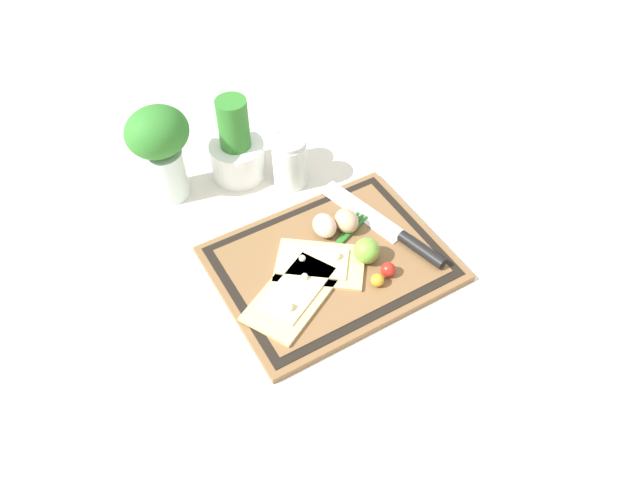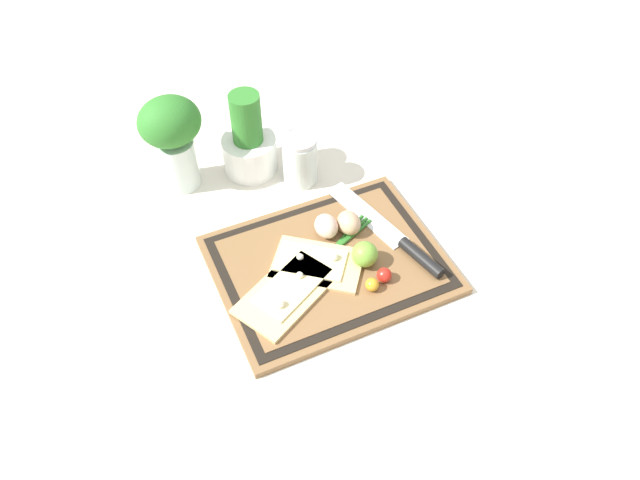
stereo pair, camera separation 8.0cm
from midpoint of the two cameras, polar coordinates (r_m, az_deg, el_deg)
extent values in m
plane|color=silver|center=(1.15, 2.82, -2.56)|extent=(6.00, 6.00, 0.00)
cube|color=brown|center=(1.15, 2.83, -2.34)|extent=(0.41, 0.32, 0.01)
cube|color=black|center=(1.14, 2.84, -2.10)|extent=(0.39, 0.30, 0.00)
cube|color=brown|center=(1.14, 2.85, -2.05)|extent=(0.35, 0.27, 0.00)
cube|color=#DBBC7F|center=(1.09, -0.97, -4.90)|extent=(0.21, 0.18, 0.01)
cube|color=beige|center=(1.09, -0.53, -4.26)|extent=(0.16, 0.13, 0.00)
sphere|color=silver|center=(1.06, -1.52, -5.95)|extent=(0.02, 0.02, 0.02)
sphere|color=silver|center=(1.10, 0.21, -3.32)|extent=(0.01, 0.01, 0.01)
cube|color=#DBBC7F|center=(1.13, 1.76, -2.28)|extent=(0.19, 0.18, 0.01)
cube|color=beige|center=(1.13, 1.17, -2.00)|extent=(0.14, 0.13, 0.00)
sphere|color=silver|center=(1.13, 3.30, -1.63)|extent=(0.02, 0.02, 0.02)
sphere|color=silver|center=(1.13, 0.18, -1.63)|extent=(0.01, 0.01, 0.01)
cube|color=silver|center=(1.22, 6.13, 2.26)|extent=(0.09, 0.20, 0.00)
cylinder|color=black|center=(1.15, 11.20, -1.67)|extent=(0.05, 0.10, 0.02)
ellipsoid|color=tan|center=(1.18, 4.60, 1.51)|extent=(0.04, 0.05, 0.04)
ellipsoid|color=beige|center=(1.17, 2.53, 1.21)|extent=(0.04, 0.05, 0.04)
sphere|color=#70A838|center=(1.13, 6.14, -1.39)|extent=(0.05, 0.05, 0.05)
sphere|color=red|center=(1.11, 7.94, -3.27)|extent=(0.03, 0.03, 0.03)
sphere|color=gold|center=(1.10, 6.87, -4.16)|extent=(0.02, 0.02, 0.02)
cylinder|color=#2D7528|center=(1.14, 2.48, -1.76)|extent=(0.24, 0.11, 0.01)
cylinder|color=#2D7528|center=(1.14, 2.48, -1.76)|extent=(0.23, 0.12, 0.01)
cylinder|color=#2D7528|center=(1.14, 2.48, -1.76)|extent=(0.22, 0.14, 0.01)
cylinder|color=white|center=(1.32, -4.69, 7.75)|extent=(0.11, 0.11, 0.08)
cylinder|color=#2D7528|center=(1.27, -4.90, 10.26)|extent=(0.06, 0.06, 0.15)
cylinder|color=silver|center=(1.28, -0.04, 7.12)|extent=(0.07, 0.07, 0.10)
cylinder|color=#B73323|center=(1.30, -0.04, 6.11)|extent=(0.06, 0.06, 0.04)
cylinder|color=silver|center=(1.25, -0.05, 9.02)|extent=(0.07, 0.07, 0.01)
cylinder|color=silver|center=(1.30, -11.08, 6.85)|extent=(0.08, 0.08, 0.11)
ellipsoid|color=#2D7528|center=(1.23, -11.79, 10.48)|extent=(0.12, 0.11, 0.10)
camera|label=1|loc=(0.04, -88.01, 2.25)|focal=35.00mm
camera|label=2|loc=(0.04, 91.99, -2.25)|focal=35.00mm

